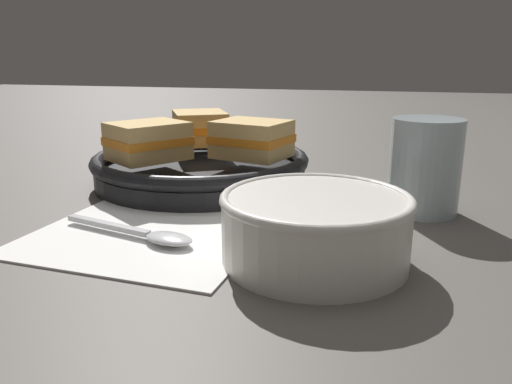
# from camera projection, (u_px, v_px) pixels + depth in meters

# --- Properties ---
(ground_plane) EXTENTS (4.00, 4.00, 0.00)m
(ground_plane) POSITION_uv_depth(u_px,v_px,m) (209.00, 222.00, 0.52)
(ground_plane) COLOR #56514C
(napkin) EXTENTS (0.23, 0.20, 0.00)m
(napkin) POSITION_uv_depth(u_px,v_px,m) (146.00, 235.00, 0.48)
(napkin) COLOR white
(napkin) RESTS_ON ground_plane
(soup_bowl) EXTENTS (0.16, 0.16, 0.06)m
(soup_bowl) POSITION_uv_depth(u_px,v_px,m) (315.00, 223.00, 0.41)
(soup_bowl) COLOR silver
(soup_bowl) RESTS_ON ground_plane
(spoon) EXTENTS (0.15, 0.05, 0.01)m
(spoon) POSITION_uv_depth(u_px,v_px,m) (151.00, 235.00, 0.46)
(spoon) COLOR silver
(spoon) RESTS_ON napkin
(skillet) EXTENTS (0.29, 0.39, 0.04)m
(skillet) POSITION_uv_depth(u_px,v_px,m) (201.00, 167.00, 0.67)
(skillet) COLOR black
(skillet) RESTS_ON ground_plane
(sandwich_near_left) EXTENTS (0.11, 0.12, 0.05)m
(sandwich_near_left) POSITION_uv_depth(u_px,v_px,m) (148.00, 141.00, 0.61)
(sandwich_near_left) COLOR #DBB26B
(sandwich_near_left) RESTS_ON skillet
(sandwich_near_right) EXTENTS (0.10, 0.09, 0.05)m
(sandwich_near_right) POSITION_uv_depth(u_px,v_px,m) (252.00, 139.00, 0.63)
(sandwich_near_right) COLOR #DBB26B
(sandwich_near_right) RESTS_ON skillet
(sandwich_far_left) EXTENTS (0.11, 0.11, 0.05)m
(sandwich_far_left) POSITION_uv_depth(u_px,v_px,m) (200.00, 127.00, 0.73)
(sandwich_far_left) COLOR #DBB26B
(sandwich_far_left) RESTS_ON skillet
(drinking_glass) EXTENTS (0.08, 0.08, 0.10)m
(drinking_glass) POSITION_uv_depth(u_px,v_px,m) (425.00, 166.00, 0.54)
(drinking_glass) COLOR silver
(drinking_glass) RESTS_ON ground_plane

